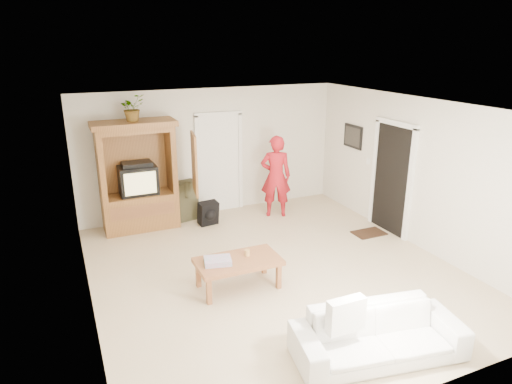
% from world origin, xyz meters
% --- Properties ---
extents(floor, '(6.00, 6.00, 0.00)m').
position_xyz_m(floor, '(0.00, 0.00, 0.00)').
color(floor, tan).
rests_on(floor, ground).
extents(ceiling, '(6.00, 6.00, 0.00)m').
position_xyz_m(ceiling, '(0.00, 0.00, 2.60)').
color(ceiling, white).
rests_on(ceiling, floor).
extents(wall_back, '(5.50, 0.00, 5.50)m').
position_xyz_m(wall_back, '(0.00, 3.00, 1.30)').
color(wall_back, silver).
rests_on(wall_back, floor).
extents(wall_front, '(5.50, 0.00, 5.50)m').
position_xyz_m(wall_front, '(0.00, -3.00, 1.30)').
color(wall_front, silver).
rests_on(wall_front, floor).
extents(wall_left, '(0.00, 6.00, 6.00)m').
position_xyz_m(wall_left, '(-2.75, 0.00, 1.30)').
color(wall_left, silver).
rests_on(wall_left, floor).
extents(wall_right, '(0.00, 6.00, 6.00)m').
position_xyz_m(wall_right, '(2.75, 0.00, 1.30)').
color(wall_right, silver).
rests_on(wall_right, floor).
extents(armoire, '(1.82, 1.14, 2.10)m').
position_xyz_m(armoire, '(-1.58, 2.66, 0.91)').
color(armoire, brown).
rests_on(armoire, floor).
extents(door_back, '(0.85, 0.05, 2.04)m').
position_xyz_m(door_back, '(0.15, 2.97, 1.02)').
color(door_back, white).
rests_on(door_back, floor).
extents(doorway_right, '(0.05, 0.90, 2.04)m').
position_xyz_m(doorway_right, '(2.73, 0.60, 1.02)').
color(doorway_right, black).
rests_on(doorway_right, floor).
extents(framed_picture, '(0.03, 0.60, 0.48)m').
position_xyz_m(framed_picture, '(2.73, 1.90, 1.60)').
color(framed_picture, black).
rests_on(framed_picture, wall_right).
extents(doormat, '(0.60, 0.40, 0.02)m').
position_xyz_m(doormat, '(2.30, 0.60, 0.01)').
color(doormat, '#382316').
rests_on(doormat, floor).
extents(plant, '(0.56, 0.54, 0.48)m').
position_xyz_m(plant, '(-1.60, 2.63, 2.34)').
color(plant, '#4C7238').
rests_on(plant, armoire).
extents(man, '(0.73, 0.62, 1.70)m').
position_xyz_m(man, '(1.09, 2.19, 0.85)').
color(man, '#AD1720').
rests_on(man, floor).
extents(sofa, '(2.06, 1.09, 0.57)m').
position_xyz_m(sofa, '(0.18, -2.34, 0.29)').
color(sofa, silver).
rests_on(sofa, floor).
extents(coffee_table, '(1.24, 0.68, 0.46)m').
position_xyz_m(coffee_table, '(-0.72, -0.25, 0.40)').
color(coffee_table, brown).
rests_on(coffee_table, floor).
extents(towel, '(0.43, 0.36, 0.08)m').
position_xyz_m(towel, '(-1.03, -0.25, 0.50)').
color(towel, '#FF54A9').
rests_on(towel, coffee_table).
extents(candle, '(0.08, 0.08, 0.10)m').
position_xyz_m(candle, '(-0.55, -0.19, 0.51)').
color(candle, tan).
rests_on(candle, coffee_table).
extents(backpack_black, '(0.40, 0.27, 0.46)m').
position_xyz_m(backpack_black, '(-0.35, 2.27, 0.23)').
color(backpack_black, black).
rests_on(backpack_black, floor).
extents(backpack_olive, '(0.47, 0.39, 0.80)m').
position_xyz_m(backpack_olive, '(-0.67, 2.75, 0.40)').
color(backpack_olive, '#47442B').
rests_on(backpack_olive, floor).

